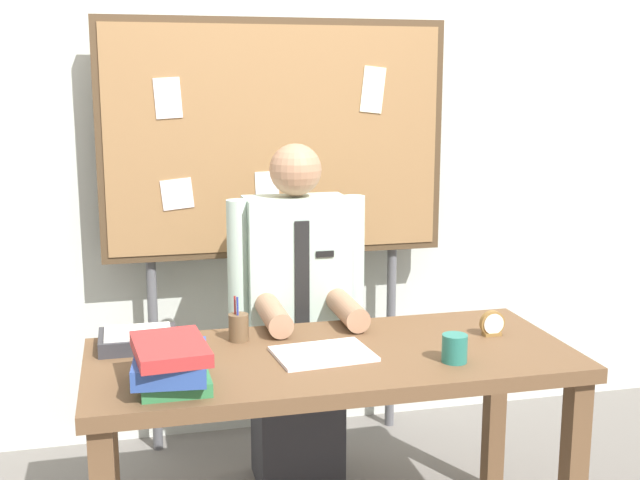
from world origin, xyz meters
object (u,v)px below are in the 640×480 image
desk_clock (492,325)px  bulletin_board (276,145)px  desk (332,381)px  book_stack (171,363)px  open_notebook (323,354)px  coffee_mug (455,348)px  person (297,331)px  pen_holder (239,327)px  paper_tray (138,339)px

desk_clock → bulletin_board: bearing=122.7°
desk → book_stack: bearing=-161.5°
open_notebook → desk_clock: 0.64m
book_stack → open_notebook: 0.53m
bulletin_board → coffee_mug: 1.34m
open_notebook → coffee_mug: bearing=-21.8°
person → pen_holder: 0.48m
bulletin_board → book_stack: bearing=-114.9°
desk → book_stack: size_ratio=4.84×
desk → desk_clock: 0.62m
open_notebook → coffee_mug: coffee_mug is taller
open_notebook → paper_tray: size_ratio=1.20×
book_stack → coffee_mug: size_ratio=3.65×
desk_clock → desk: bearing=-175.8°
paper_tray → book_stack: bearing=-77.2°
open_notebook → book_stack: bearing=-162.3°
bulletin_board → paper_tray: bulletin_board is taller
desk → desk_clock: bearing=4.2°
bulletin_board → person: bearing=-90.0°
desk → pen_holder: bearing=144.6°
person → desk_clock: person is taller
open_notebook → pen_holder: bearing=138.1°
pen_holder → book_stack: bearing=-123.5°
paper_tray → bulletin_board: bearing=50.7°
book_stack → open_notebook: (0.50, 0.16, -0.07)m
person → desk_clock: size_ratio=15.55×
person → bulletin_board: bearing=90.0°
bulletin_board → book_stack: 1.39m
person → paper_tray: person is taller
desk → paper_tray: paper_tray is taller
person → desk: bearing=-90.0°
coffee_mug → paper_tray: (-0.99, 0.39, -0.02)m
desk_clock → coffee_mug: size_ratio=0.99×
book_stack → desk_clock: 1.16m
person → coffee_mug: bearing=-64.1°
open_notebook → pen_holder: (-0.25, 0.22, 0.04)m
book_stack → paper_tray: bearing=102.8°
book_stack → pen_holder: (0.25, 0.38, -0.03)m
pen_holder → paper_tray: 0.34m
paper_tray → pen_holder: bearing=-1.6°
person → coffee_mug: size_ratio=15.43×
desk → open_notebook: 0.11m
desk_clock → coffee_mug: (-0.24, -0.22, 0.01)m
book_stack → coffee_mug: bearing=0.1°
desk → book_stack: 0.59m
book_stack → desk_clock: bearing=11.2°
open_notebook → coffee_mug: size_ratio=3.44×
coffee_mug → pen_holder: bearing=149.4°
desk → open_notebook: bearing=-151.5°
bulletin_board → pen_holder: bulletin_board is taller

